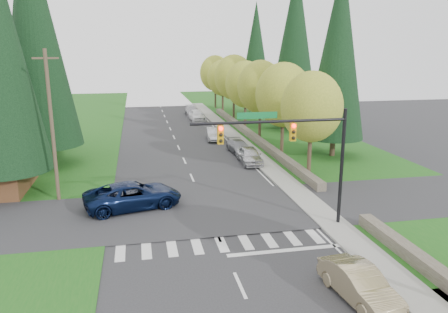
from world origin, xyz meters
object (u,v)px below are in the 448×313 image
object	(u,v)px
parked_car_c	(213,134)
sedan_champagne	(359,284)
parked_car_b	(239,147)
parked_car_d	(197,115)
parked_car_e	(192,111)
parked_car_a	(250,155)
suv_navy	(133,195)

from	to	relation	value
parked_car_c	sedan_champagne	bearing A→B (deg)	-84.84
sedan_champagne	parked_car_b	bearing A→B (deg)	80.44
parked_car_d	parked_car_e	distance (m)	5.87
parked_car_a	suv_navy	bearing A→B (deg)	-135.81
sedan_champagne	suv_navy	distance (m)	15.47
parked_car_a	parked_car_e	distance (m)	29.90
sedan_champagne	parked_car_c	xyz separation A→B (m)	(-0.30, 32.57, -0.03)
parked_car_d	parked_car_b	bearing A→B (deg)	-88.09
parked_car_a	parked_car_b	world-z (taller)	parked_car_a
suv_navy	parked_car_e	size ratio (longest dim) A/B	1.31
suv_navy	parked_car_c	distance (m)	21.84
parked_car_b	parked_car_d	size ratio (longest dim) A/B	0.87
parked_car_c	parked_car_b	bearing A→B (deg)	-73.14
parked_car_e	parked_car_a	bearing A→B (deg)	-86.06
suv_navy	parked_car_d	size ratio (longest dim) A/B	1.28
parked_car_b	parked_car_d	xyz separation A→B (m)	(-1.40, 19.77, 0.21)
suv_navy	parked_car_b	bearing A→B (deg)	-50.74
sedan_champagne	parked_car_e	distance (m)	51.75
parked_car_a	parked_car_e	bearing A→B (deg)	94.25
suv_navy	parked_car_a	distance (m)	13.77
suv_navy	parked_car_e	distance (m)	40.15
parked_car_b	parked_car_d	distance (m)	19.82
parked_car_d	parked_car_e	bearing A→B (deg)	87.86
parked_car_c	parked_car_e	bearing A→B (deg)	94.63
suv_navy	parked_car_a	bearing A→B (deg)	-61.35
parked_car_a	parked_car_d	bearing A→B (deg)	94.90
parked_car_d	parked_car_e	world-z (taller)	parked_car_d
suv_navy	parked_car_a	size ratio (longest dim) A/B	1.41
parked_car_c	parked_car_e	world-z (taller)	parked_car_e
sedan_champagne	parked_car_c	size ratio (longest dim) A/B	1.05
sedan_champagne	parked_car_d	world-z (taller)	parked_car_d
parked_car_e	parked_car_c	bearing A→B (deg)	-88.75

